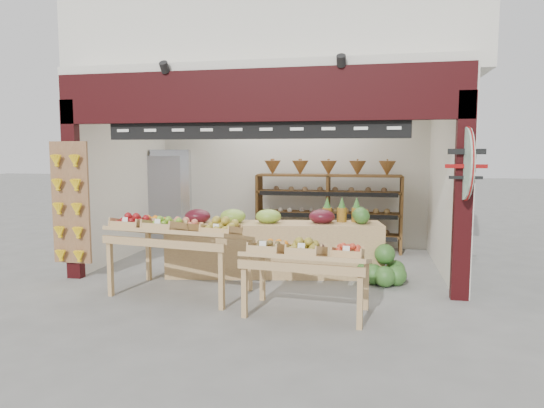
{
  "coord_description": "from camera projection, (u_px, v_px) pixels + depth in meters",
  "views": [
    {
      "loc": [
        1.59,
        -7.5,
        1.9
      ],
      "look_at": [
        0.11,
        -0.2,
        1.09
      ],
      "focal_mm": 32.0,
      "sensor_mm": 36.0,
      "label": 1
    }
  ],
  "objects": [
    {
      "name": "ground",
      "position": [
        268.0,
        270.0,
        7.83
      ],
      "size": [
        60.0,
        60.0,
        0.0
      ],
      "primitive_type": "plane",
      "color": "slate",
      "rests_on": "ground"
    },
    {
      "name": "shop_structure",
      "position": [
        286.0,
        42.0,
        8.98
      ],
      "size": [
        6.36,
        5.12,
        5.4
      ],
      "color": "silver",
      "rests_on": "ground"
    },
    {
      "name": "banana_board",
      "position": [
        69.0,
        205.0,
        7.11
      ],
      "size": [
        0.6,
        0.15,
        1.8
      ],
      "color": "olive",
      "rests_on": "ground"
    },
    {
      "name": "gift_sign",
      "position": [
        466.0,
        164.0,
        5.98
      ],
      "size": [
        0.04,
        0.93,
        0.92
      ],
      "color": "#C4F6D8",
      "rests_on": "ground"
    },
    {
      "name": "back_shelving",
      "position": [
        328.0,
        194.0,
        9.26
      ],
      "size": [
        2.77,
        0.45,
        1.73
      ],
      "color": "brown",
      "rests_on": "ground"
    },
    {
      "name": "refrigerator",
      "position": [
        172.0,
        197.0,
        9.98
      ],
      "size": [
        0.94,
        0.94,
        1.94
      ],
      "primitive_type": "cube",
      "rotation": [
        0.0,
        0.0,
        0.3
      ],
      "color": "#B5B8BC",
      "rests_on": "ground"
    },
    {
      "name": "cardboard_stack",
      "position": [
        214.0,
        249.0,
        8.3
      ],
      "size": [
        0.99,
        0.72,
        0.65
      ],
      "color": "beige",
      "rests_on": "ground"
    },
    {
      "name": "mid_counter",
      "position": [
        274.0,
        247.0,
        7.45
      ],
      "size": [
        3.32,
        1.19,
        1.04
      ],
      "color": "tan",
      "rests_on": "ground"
    },
    {
      "name": "display_table_left",
      "position": [
        174.0,
        230.0,
        6.5
      ],
      "size": [
        1.87,
        1.23,
        1.1
      ],
      "color": "tan",
      "rests_on": "ground"
    },
    {
      "name": "display_table_right",
      "position": [
        303.0,
        253.0,
        5.67
      ],
      "size": [
        1.49,
        0.92,
        0.93
      ],
      "color": "tan",
      "rests_on": "ground"
    },
    {
      "name": "watermelon_pile",
      "position": [
        381.0,
        268.0,
        7.06
      ],
      "size": [
        0.72,
        0.75,
        0.57
      ],
      "color": "#1C4517",
      "rests_on": "ground"
    }
  ]
}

